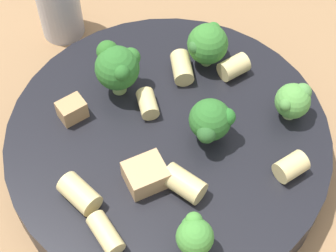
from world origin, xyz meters
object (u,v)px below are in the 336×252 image
pasta_bowl (168,144)px  rigatoni_3 (234,67)px  broccoli_floret_2 (211,121)px  rigatoni_2 (182,68)px  rigatoni_0 (80,194)px  rigatoni_6 (106,233)px  broccoli_floret_3 (117,67)px  broccoli_floret_0 (207,43)px  rigatoni_5 (291,167)px  broccoli_floret_4 (293,101)px  chicken_chunk_0 (72,110)px  broccoli_floret_1 (194,236)px  chicken_chunk_1 (146,175)px  rigatoni_1 (148,104)px  rigatoni_4 (184,183)px

pasta_bowl → rigatoni_3: 0.08m
pasta_bowl → rigatoni_3: bearing=142.2°
broccoli_floret_2 → rigatoni_2: (-0.06, -0.02, -0.01)m
broccoli_floret_2 → rigatoni_0: size_ratio=1.28×
rigatoni_6 → broccoli_floret_3: bearing=-177.3°
broccoli_floret_0 → rigatoni_5: 0.12m
broccoli_floret_4 → chicken_chunk_0: broccoli_floret_4 is taller
broccoli_floret_1 → broccoli_floret_4: bearing=148.6°
broccoli_floret_2 → rigatoni_6: broccoli_floret_2 is taller
rigatoni_6 → chicken_chunk_1: chicken_chunk_1 is taller
broccoli_floret_4 → rigatoni_2: bearing=-112.8°
chicken_chunk_1 → rigatoni_3: bearing=149.5°
broccoli_floret_2 → broccoli_floret_1: bearing=-5.3°
rigatoni_1 → chicken_chunk_0: size_ratio=1.12×
broccoli_floret_4 → rigatoni_0: size_ratio=1.08×
rigatoni_1 → rigatoni_5: 0.11m
rigatoni_0 → rigatoni_4: bearing=100.3°
chicken_chunk_0 → broccoli_floret_0: bearing=122.1°
pasta_bowl → chicken_chunk_0: bearing=-99.0°
broccoli_floret_0 → broccoli_floret_1: 0.16m
rigatoni_2 → rigatoni_3: 0.04m
rigatoni_5 → rigatoni_3: bearing=-155.9°
chicken_chunk_0 → chicken_chunk_1: (0.05, 0.06, 0.00)m
rigatoni_6 → rigatoni_1: bearing=170.5°
broccoli_floret_3 → rigatoni_3: bearing=103.7°
broccoli_floret_4 → rigatoni_3: 0.06m
rigatoni_4 → rigatoni_3: bearing=162.6°
rigatoni_0 → chicken_chunk_0: 0.07m
broccoli_floret_0 → broccoli_floret_3: (0.03, -0.07, 0.00)m
broccoli_floret_1 → chicken_chunk_0: broccoli_floret_1 is taller
rigatoni_5 → pasta_bowl: bearing=-107.3°
pasta_bowl → rigatoni_6: size_ratio=8.45×
rigatoni_2 → rigatoni_0: bearing=-28.2°
pasta_bowl → broccoli_floret_0: 0.08m
broccoli_floret_2 → rigatoni_0: bearing=-56.4°
chicken_chunk_1 → broccoli_floret_4: bearing=122.0°
rigatoni_3 → rigatoni_6: 0.17m
rigatoni_1 → rigatoni_2: (-0.04, 0.02, 0.00)m
broccoli_floret_2 → rigatoni_4: (0.04, -0.02, -0.01)m
broccoli_floret_0 → broccoli_floret_4: 0.08m
rigatoni_1 → chicken_chunk_0: (0.01, -0.06, 0.00)m
broccoli_floret_0 → rigatoni_1: (0.05, -0.04, -0.01)m
broccoli_floret_3 → rigatoni_5: (0.07, 0.13, -0.02)m
broccoli_floret_1 → chicken_chunk_0: bearing=-136.3°
rigatoni_2 → rigatoni_5: bearing=43.2°
rigatoni_1 → rigatoni_5: size_ratio=1.04×
broccoli_floret_4 → rigatoni_2: size_ratio=1.17×
rigatoni_2 → rigatoni_6: size_ratio=0.92×
pasta_bowl → broccoli_floret_2: size_ratio=6.70×
broccoli_floret_2 → chicken_chunk_0: broccoli_floret_2 is taller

